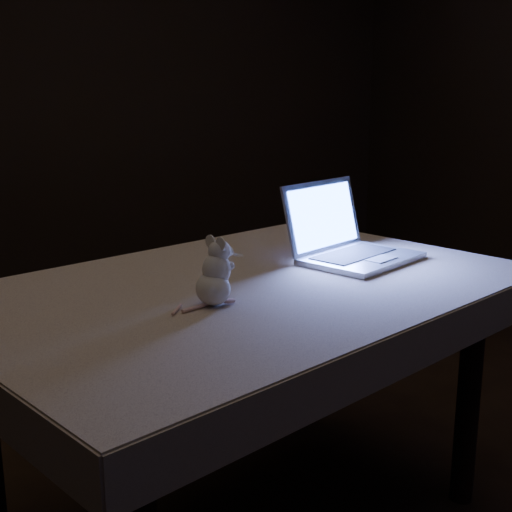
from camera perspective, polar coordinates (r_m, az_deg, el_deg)
name	(u,v)px	position (r m, az deg, el deg)	size (l,w,h in m)	color
floor	(213,512)	(2.17, -3.57, -20.49)	(5.00, 5.00, 0.00)	black
back_wall	(46,75)	(4.23, -17.13, 14.18)	(4.50, 0.04, 2.60)	black
table	(247,414)	(1.91, -0.73, -13.00)	(1.35, 0.87, 0.72)	black
tablecloth	(265,304)	(1.77, 0.77, -3.99)	(1.46, 0.98, 0.10)	beige
laptop	(363,223)	(1.99, 8.90, 2.72)	(0.33, 0.29, 0.23)	#B1B0B4
plush_mouse	(213,272)	(1.57, -3.62, -1.30)	(0.12, 0.12, 0.16)	white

